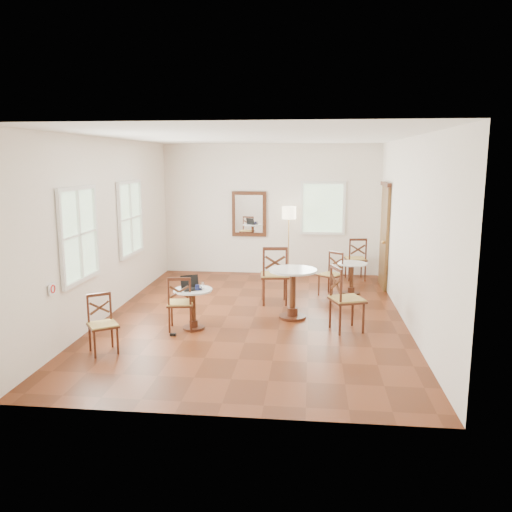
{
  "coord_description": "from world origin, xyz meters",
  "views": [
    {
      "loc": [
        0.93,
        -8.41,
        2.63
      ],
      "look_at": [
        0.0,
        0.3,
        1.0
      ],
      "focal_mm": 36.17,
      "sensor_mm": 36.0,
      "label": 1
    }
  ],
  "objects": [
    {
      "name": "cafe_table_back",
      "position": [
        1.76,
        1.73,
        0.39
      ],
      "size": [
        0.6,
        0.6,
        0.63
      ],
      "color": "#441F11",
      "rests_on": "ground"
    },
    {
      "name": "power_adapter",
      "position": [
        -1.12,
        -1.1,
        0.02
      ],
      "size": [
        0.09,
        0.05,
        0.04
      ],
      "primitive_type": "cube",
      "color": "black",
      "rests_on": "ground"
    },
    {
      "name": "chair_back_a",
      "position": [
        1.95,
        3.02,
        0.47
      ],
      "size": [
        0.5,
        0.5,
        0.95
      ],
      "rotation": [
        0.0,
        0.0,
        3.29
      ],
      "color": "#441F11",
      "rests_on": "ground"
    },
    {
      "name": "mouse",
      "position": [
        -0.87,
        -0.73,
        0.66
      ],
      "size": [
        0.09,
        0.07,
        0.03
      ],
      "primitive_type": "ellipsoid",
      "rotation": [
        0.0,
        0.0,
        0.17
      ],
      "color": "black",
      "rests_on": "cafe_table_near"
    },
    {
      "name": "chair_back_b",
      "position": [
        1.35,
        1.58,
        0.43
      ],
      "size": [
        0.55,
        0.55,
        0.85
      ],
      "rotation": [
        0.0,
        0.0,
        -0.67
      ],
      "color": "#441F11",
      "rests_on": "ground"
    },
    {
      "name": "room_shell",
      "position": [
        -0.06,
        0.27,
        1.89
      ],
      "size": [
        5.02,
        7.02,
        3.01
      ],
      "color": "white",
      "rests_on": "ground"
    },
    {
      "name": "chair_near_a",
      "position": [
        -1.07,
        -0.81,
        0.44
      ],
      "size": [
        0.46,
        0.46,
        0.87
      ],
      "rotation": [
        0.0,
        0.0,
        3.29
      ],
      "color": "#441F11",
      "rests_on": "ground"
    },
    {
      "name": "chair_mid_a",
      "position": [
        0.28,
        0.87,
        0.55
      ],
      "size": [
        0.56,
        0.56,
        1.1
      ],
      "rotation": [
        0.0,
        0.0,
        3.27
      ],
      "color": "#441F11",
      "rests_on": "ground"
    },
    {
      "name": "laptop",
      "position": [
        -0.92,
        -0.72,
        0.7
      ],
      "size": [
        0.37,
        0.35,
        0.2
      ],
      "rotation": [
        0.0,
        0.0,
        0.51
      ],
      "color": "black",
      "rests_on": "cafe_table_near"
    },
    {
      "name": "water_glass",
      "position": [
        -0.74,
        -0.69,
        0.7
      ],
      "size": [
        0.06,
        0.06,
        0.1
      ],
      "primitive_type": "cylinder",
      "color": "white",
      "rests_on": "cafe_table_near"
    },
    {
      "name": "chair_near_b",
      "position": [
        -1.9,
        -1.86,
        0.41
      ],
      "size": [
        0.53,
        0.53,
        0.82
      ],
      "rotation": [
        0.0,
        0.0,
        0.62
      ],
      "color": "#441F11",
      "rests_on": "ground"
    },
    {
      "name": "navy_mug",
      "position": [
        -0.79,
        -0.79,
        0.69
      ],
      "size": [
        0.11,
        0.07,
        0.08
      ],
      "color": "#101438",
      "rests_on": "cafe_table_near"
    },
    {
      "name": "chair_mid_b",
      "position": [
        1.49,
        -0.57,
        0.51
      ],
      "size": [
        0.61,
        0.61,
        1.03
      ],
      "rotation": [
        0.0,
        0.0,
        1.93
      ],
      "color": "#441F11",
      "rests_on": "ground"
    },
    {
      "name": "floor_lamp",
      "position": [
        0.44,
        3.15,
        1.36
      ],
      "size": [
        0.31,
        0.31,
        1.61
      ],
      "color": "#BF8C3F",
      "rests_on": "ground"
    },
    {
      "name": "cafe_table_near",
      "position": [
        -0.88,
        -0.74,
        0.4
      ],
      "size": [
        0.61,
        0.61,
        0.65
      ],
      "color": "#441F11",
      "rests_on": "ground"
    },
    {
      "name": "ground",
      "position": [
        0.0,
        0.0,
        0.0
      ],
      "size": [
        7.0,
        7.0,
        0.0
      ],
      "primitive_type": "plane",
      "color": "#5A250F",
      "rests_on": "ground"
    },
    {
      "name": "cafe_table_mid",
      "position": [
        0.65,
        -0.01,
        0.52
      ],
      "size": [
        0.8,
        0.8,
        0.85
      ],
      "color": "#441F11",
      "rests_on": "ground"
    }
  ]
}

